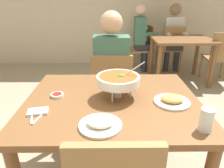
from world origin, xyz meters
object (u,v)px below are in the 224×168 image
at_px(rice_plate, 100,123).
at_px(chair_bg_right, 221,55).
at_px(dining_table_far, 181,46).
at_px(dining_table_main, 112,113).
at_px(patron_bg_left, 141,34).
at_px(curry_bowl, 118,80).
at_px(chair_diner_main, 111,88).
at_px(chair_bg_left, 145,46).
at_px(drink_glass, 206,121).
at_px(chair_bg_middle, 171,46).
at_px(diner_main, 111,66).
at_px(sauce_dish, 57,95).
at_px(appetizer_plate, 172,100).
at_px(patron_bg_middle, 173,34).

relative_size(rice_plate, chair_bg_right, 0.27).
bearing_deg(dining_table_far, dining_table_main, -118.49).
bearing_deg(dining_table_main, patron_bg_left, 77.91).
xyz_separation_m(curry_bowl, patron_bg_left, (0.56, 2.79, -0.15)).
distance_m(chair_diner_main, curry_bowl, 0.84).
relative_size(chair_diner_main, curry_bowl, 2.71).
relative_size(dining_table_main, rice_plate, 5.00).
height_order(dining_table_main, rice_plate, rice_plate).
relative_size(chair_diner_main, chair_bg_left, 1.00).
height_order(dining_table_main, drink_glass, drink_glass).
bearing_deg(dining_table_far, chair_bg_middle, 90.73).
bearing_deg(diner_main, chair_diner_main, -90.00).
height_order(sauce_dish, chair_bg_middle, chair_bg_middle).
height_order(appetizer_plate, sauce_dish, appetizer_plate).
bearing_deg(chair_diner_main, dining_table_main, -90.00).
bearing_deg(rice_plate, patron_bg_middle, 67.58).
distance_m(chair_bg_right, patron_bg_left, 1.47).
relative_size(curry_bowl, appetizer_plate, 1.39).
bearing_deg(patron_bg_middle, drink_glass, -103.15).
bearing_deg(patron_bg_middle, curry_bowl, -113.11).
distance_m(curry_bowl, drink_glass, 0.61).
height_order(curry_bowl, chair_bg_middle, curry_bowl).
height_order(dining_table_main, chair_bg_left, chair_bg_left).
bearing_deg(appetizer_plate, chair_bg_left, 84.20).
xyz_separation_m(sauce_dish, drink_glass, (0.88, -0.41, 0.05)).
height_order(diner_main, rice_plate, diner_main).
xyz_separation_m(rice_plate, chair_bg_middle, (1.28, 3.12, -0.28)).
bearing_deg(appetizer_plate, dining_table_main, 171.45).
xyz_separation_m(drink_glass, patron_bg_middle, (0.75, 3.21, -0.08)).
xyz_separation_m(chair_bg_right, patron_bg_left, (-1.26, 0.71, 0.24)).
relative_size(diner_main, sauce_dish, 14.56).
relative_size(drink_glass, patron_bg_left, 0.10).
xyz_separation_m(dining_table_far, patron_bg_left, (-0.61, 0.58, 0.12)).
xyz_separation_m(sauce_dish, patron_bg_middle, (1.63, 2.80, -0.03)).
height_order(chair_diner_main, patron_bg_middle, patron_bg_middle).
height_order(chair_bg_middle, chair_bg_right, same).
bearing_deg(diner_main, patron_bg_middle, 58.62).
xyz_separation_m(chair_diner_main, patron_bg_left, (0.61, 2.05, 0.24)).
height_order(rice_plate, sauce_dish, rice_plate).
bearing_deg(drink_glass, chair_diner_main, 113.08).
relative_size(appetizer_plate, patron_bg_middle, 0.18).
height_order(rice_plate, chair_bg_right, chair_bg_right).
distance_m(chair_diner_main, chair_bg_middle, 2.35).
relative_size(diner_main, chair_bg_middle, 1.46).
xyz_separation_m(chair_diner_main, rice_plate, (-0.07, -1.11, 0.28)).
height_order(sauce_dish, chair_bg_left, chair_bg_left).
xyz_separation_m(diner_main, drink_glass, (0.49, -1.18, 0.08)).
height_order(chair_diner_main, appetizer_plate, chair_diner_main).
height_order(diner_main, drink_glass, diner_main).
bearing_deg(chair_bg_middle, dining_table_main, -113.49).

